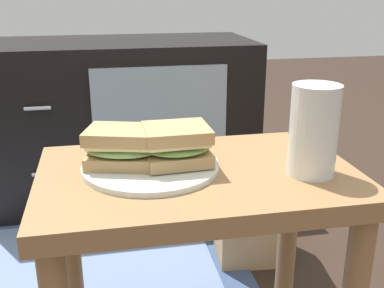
{
  "coord_description": "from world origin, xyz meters",
  "views": [
    {
      "loc": [
        -0.16,
        -0.75,
        0.77
      ],
      "look_at": [
        -0.01,
        0.0,
        0.51
      ],
      "focal_mm": 43.72,
      "sensor_mm": 36.0,
      "label": 1
    }
  ],
  "objects": [
    {
      "name": "sandwich_back",
      "position": [
        -0.03,
        0.02,
        0.5
      ],
      "size": [
        0.13,
        0.11,
        0.07
      ],
      "color": "tan",
      "rests_on": "plate"
    },
    {
      "name": "side_table",
      "position": [
        0.0,
        0.0,
        0.37
      ],
      "size": [
        0.56,
        0.36,
        0.46
      ],
      "color": "olive",
      "rests_on": "ground"
    },
    {
      "name": "beer_glass",
      "position": [
        0.19,
        -0.05,
        0.54
      ],
      "size": [
        0.08,
        0.08,
        0.16
      ],
      "color": "silver",
      "rests_on": "side_table"
    },
    {
      "name": "sandwich_front",
      "position": [
        -0.13,
        0.03,
        0.5
      ],
      "size": [
        0.15,
        0.12,
        0.07
      ],
      "color": "tan",
      "rests_on": "plate"
    },
    {
      "name": "paper_bag",
      "position": [
        0.25,
        0.42,
        0.15
      ],
      "size": [
        0.22,
        0.19,
        0.32
      ],
      "color": "tan",
      "rests_on": "ground"
    },
    {
      "name": "area_rug",
      "position": [
        -0.3,
        0.43,
        0.0
      ],
      "size": [
        1.04,
        0.66,
        0.01
      ],
      "color": "#384C72",
      "rests_on": "ground"
    },
    {
      "name": "tv_cabinet",
      "position": [
        -0.09,
        0.95,
        0.29
      ],
      "size": [
        0.96,
        0.46,
        0.58
      ],
      "color": "black",
      "rests_on": "ground"
    },
    {
      "name": "plate",
      "position": [
        -0.08,
        0.02,
        0.47
      ],
      "size": [
        0.24,
        0.24,
        0.01
      ],
      "primitive_type": "cylinder",
      "color": "silver",
      "rests_on": "side_table"
    }
  ]
}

